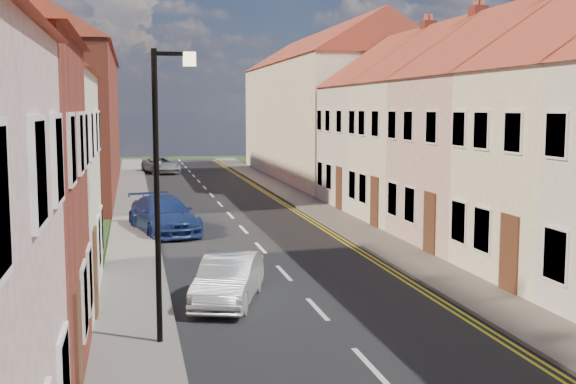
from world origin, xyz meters
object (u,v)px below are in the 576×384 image
lamppost (161,178)px  car_mid (228,279)px  car_distant (161,165)px  car_far (164,215)px

lamppost → car_mid: lamppost is taller
lamppost → car_distant: bearing=87.8°
lamppost → car_far: lamppost is taller
lamppost → car_mid: 4.59m
car_mid → car_distant: (-0.18, 37.71, 0.01)m
car_mid → car_far: 10.98m
car_far → car_distant: bearing=74.7°
lamppost → car_far: (0.61, 14.00, -2.82)m
lamppost → car_distant: 40.92m
lamppost → car_mid: size_ratio=1.61×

